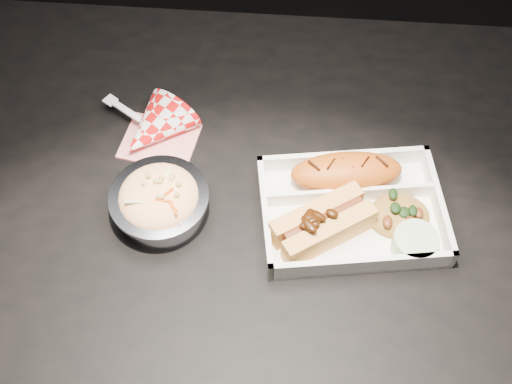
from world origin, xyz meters
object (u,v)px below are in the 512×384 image
at_px(fried_pastry, 346,172).
at_px(napkin_fork, 153,130).
at_px(food_tray, 351,213).
at_px(dining_table, 262,236).
at_px(foil_coleslaw_cup, 160,200).
at_px(hotdog, 323,223).

height_order(fried_pastry, napkin_fork, napkin_fork).
xyz_separation_m(food_tray, napkin_fork, (-0.30, 0.12, 0.01)).
distance_m(food_tray, fried_pastry, 0.06).
height_order(dining_table, fried_pastry, fried_pastry).
bearing_deg(food_tray, foil_coleslaw_cup, 174.18).
xyz_separation_m(fried_pastry, napkin_fork, (-0.29, 0.07, -0.01)).
xyz_separation_m(food_tray, foil_coleslaw_cup, (-0.27, -0.01, 0.02)).
height_order(foil_coleslaw_cup, napkin_fork, foil_coleslaw_cup).
bearing_deg(foil_coleslaw_cup, food_tray, 3.14).
bearing_deg(food_tray, hotdog, -149.23).
bearing_deg(napkin_fork, foil_coleslaw_cup, -42.38).
relative_size(hotdog, napkin_fork, 0.92).
distance_m(hotdog, foil_coleslaw_cup, 0.23).
bearing_deg(dining_table, napkin_fork, 147.62).
relative_size(hotdog, foil_coleslaw_cup, 1.07).
height_order(food_tray, fried_pastry, fried_pastry).
height_order(hotdog, napkin_fork, napkin_fork).
bearing_deg(foil_coleslaw_cup, dining_table, 9.70).
relative_size(food_tray, foil_coleslaw_cup, 2.00).
relative_size(fried_pastry, foil_coleslaw_cup, 1.17).
bearing_deg(food_tray, napkin_fork, 149.19).
xyz_separation_m(food_tray, fried_pastry, (-0.01, 0.05, 0.02)).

